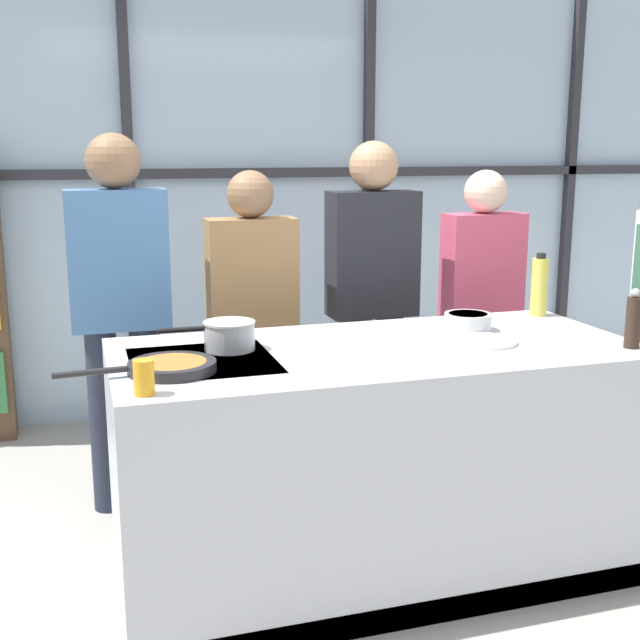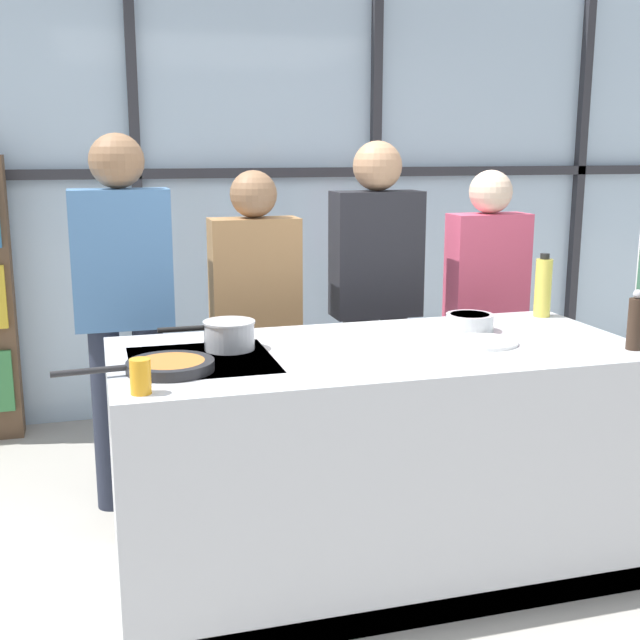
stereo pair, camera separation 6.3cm
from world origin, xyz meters
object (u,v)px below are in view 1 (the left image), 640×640
(juice_glass_near, at_px, (144,377))
(spectator_center_right, at_px, (372,291))
(pepper_grinder, at_px, (633,321))
(saucepan, at_px, (229,335))
(spectator_far_right, at_px, (481,301))
(spectator_center_left, at_px, (252,315))
(frying_pan, at_px, (170,366))
(mixing_bowl, at_px, (468,321))
(white_plate, at_px, (483,341))
(spectator_far_left, at_px, (120,301))
(oil_bottle, at_px, (539,286))

(juice_glass_near, bearing_deg, spectator_center_right, 45.28)
(juice_glass_near, bearing_deg, pepper_grinder, 1.88)
(saucepan, xyz_separation_m, juice_glass_near, (-0.36, -0.49, -0.00))
(spectator_far_right, bearing_deg, spectator_center_left, 0.00)
(pepper_grinder, distance_m, juice_glass_near, 1.87)
(frying_pan, bearing_deg, mixing_bowl, 12.54)
(frying_pan, xyz_separation_m, white_plate, (1.25, 0.06, -0.01))
(white_plate, bearing_deg, spectator_far_right, 62.14)
(mixing_bowl, height_order, pepper_grinder, pepper_grinder)
(spectator_center_right, relative_size, mixing_bowl, 8.60)
(spectator_center_right, xyz_separation_m, saucepan, (-0.87, -0.76, 0.01))
(frying_pan, height_order, saucepan, saucepan)
(spectator_far_left, xyz_separation_m, spectator_far_right, (1.85, 0.00, -0.10))
(frying_pan, distance_m, white_plate, 1.25)
(saucepan, xyz_separation_m, oil_bottle, (1.49, 0.22, 0.08))
(oil_bottle, bearing_deg, spectator_far_right, 90.29)
(spectator_center_right, relative_size, frying_pan, 3.14)
(pepper_grinder, bearing_deg, saucepan, 164.09)
(spectator_far_left, relative_size, white_plate, 6.60)
(spectator_center_left, bearing_deg, spectator_center_right, 180.00)
(spectator_center_right, height_order, oil_bottle, spectator_center_right)
(spectator_center_right, height_order, mixing_bowl, spectator_center_right)
(oil_bottle, bearing_deg, white_plate, -141.09)
(mixing_bowl, bearing_deg, juice_glass_near, -159.38)
(spectator_far_left, xyz_separation_m, mixing_bowl, (1.40, -0.72, -0.03))
(white_plate, relative_size, oil_bottle, 0.92)
(frying_pan, distance_m, oil_bottle, 1.81)
(spectator_center_left, distance_m, saucepan, 0.81)
(spectator_center_right, bearing_deg, pepper_grinder, 117.94)
(saucepan, bearing_deg, juice_glass_near, -126.48)
(spectator_far_right, bearing_deg, frying_pan, 30.02)
(white_plate, xyz_separation_m, juice_glass_near, (-1.35, -0.30, 0.05))
(spectator_center_left, relative_size, spectator_center_right, 0.92)
(spectator_far_right, distance_m, frying_pan, 2.02)
(frying_pan, bearing_deg, spectator_far_right, 30.02)
(white_plate, xyz_separation_m, mixing_bowl, (0.05, 0.22, 0.03))
(spectator_far_right, xyz_separation_m, frying_pan, (-1.74, -1.01, 0.05))
(frying_pan, bearing_deg, juice_glass_near, -114.14)
(frying_pan, bearing_deg, oil_bottle, 15.04)
(spectator_far_left, height_order, mixing_bowl, spectator_far_left)
(spectator_center_left, bearing_deg, mixing_bowl, 137.26)
(mixing_bowl, bearing_deg, spectator_center_left, 137.26)
(spectator_center_left, height_order, white_plate, spectator_center_left)
(spectator_far_right, xyz_separation_m, mixing_bowl, (-0.45, -0.72, 0.07))
(spectator_far_left, relative_size, spectator_center_right, 1.02)
(spectator_far_right, relative_size, saucepan, 4.27)
(spectator_center_right, bearing_deg, spectator_far_right, -180.00)
(spectator_far_left, bearing_deg, pepper_grinder, 147.50)
(spectator_far_left, height_order, pepper_grinder, spectator_far_left)
(spectator_center_right, relative_size, spectator_far_right, 1.09)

